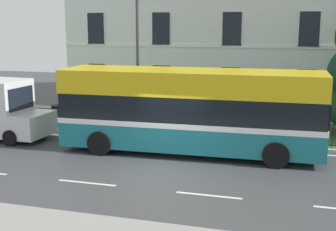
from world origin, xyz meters
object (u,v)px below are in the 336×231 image
object	(u,v)px
georgian_townhouse	(211,7)
street_lamp_post	(138,41)
single_decker_bus	(191,110)
litter_bin	(56,115)

from	to	relation	value
georgian_townhouse	street_lamp_post	world-z (taller)	georgian_townhouse
street_lamp_post	single_decker_bus	bearing A→B (deg)	-38.48
street_lamp_post	georgian_townhouse	bearing A→B (deg)	82.24
georgian_townhouse	litter_bin	distance (m)	12.99
georgian_townhouse	single_decker_bus	size ratio (longest dim) A/B	1.61
georgian_townhouse	single_decker_bus	bearing A→B (deg)	-82.67
single_decker_bus	litter_bin	bearing A→B (deg)	160.32
street_lamp_post	litter_bin	bearing A→B (deg)	-179.24
single_decker_bus	litter_bin	distance (m)	7.74
single_decker_bus	street_lamp_post	world-z (taller)	street_lamp_post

